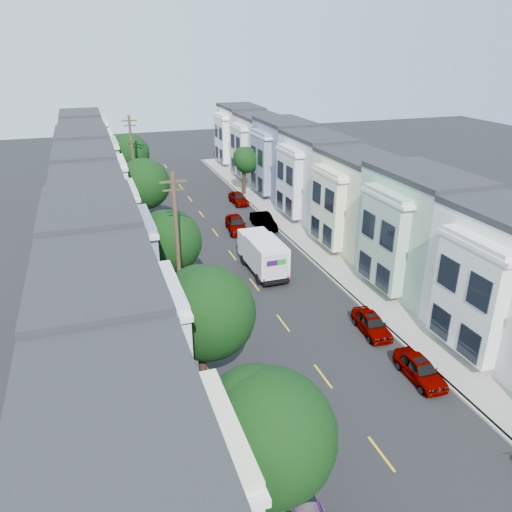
{
  "coord_description": "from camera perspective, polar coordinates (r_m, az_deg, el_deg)",
  "views": [
    {
      "loc": [
        -10.82,
        -26.38,
        17.03
      ],
      "look_at": [
        0.27,
        6.39,
        2.2
      ],
      "focal_mm": 35.0,
      "sensor_mm": 36.0,
      "label": 1
    }
  ],
  "objects": [
    {
      "name": "ground",
      "position": [
        33.21,
        3.12,
        -7.69
      ],
      "size": [
        160.0,
        160.0,
        0.0
      ],
      "primitive_type": "plane",
      "color": "black",
      "rests_on": "ground"
    },
    {
      "name": "centerline",
      "position": [
        46.04,
        -3.76,
        1.44
      ],
      "size": [
        0.12,
        70.0,
        0.01
      ],
      "primitive_type": "cube",
      "color": "gold",
      "rests_on": "ground"
    },
    {
      "name": "curb_right",
      "position": [
        47.79,
        3.26,
        2.38
      ],
      "size": [
        0.3,
        70.0,
        0.15
      ],
      "primitive_type": "cube",
      "color": "gray",
      "rests_on": "ground"
    },
    {
      "name": "sidewalk_left",
      "position": [
        44.85,
        -12.86,
        0.38
      ],
      "size": [
        2.6,
        70.0,
        0.15
      ],
      "primitive_type": "cube",
      "color": "gray",
      "rests_on": "ground"
    },
    {
      "name": "parked_right_a",
      "position": [
        29.29,
        18.24,
        -12.2
      ],
      "size": [
        1.61,
        3.94,
        1.26
      ],
      "primitive_type": "imported",
      "rotation": [
        0.0,
        0.0,
        -0.03
      ],
      "color": "slate",
      "rests_on": "ground"
    },
    {
      "name": "townhouse_row_right",
      "position": [
        49.85,
        8.72,
        2.95
      ],
      "size": [
        5.0,
        70.0,
        8.5
      ],
      "primitive_type": "cube",
      "color": "#E9EBBC",
      "rests_on": "ground"
    },
    {
      "name": "townhouse_row_left",
      "position": [
        44.75,
        -17.67,
        -0.32
      ],
      "size": [
        5.0,
        70.0,
        8.5
      ],
      "primitive_type": "cube",
      "color": "#E9EBBC",
      "rests_on": "ground"
    },
    {
      "name": "parked_right_c",
      "position": [
        49.61,
        0.86,
        4.0
      ],
      "size": [
        1.55,
        4.32,
        1.44
      ],
      "primitive_type": "imported",
      "rotation": [
        0.0,
        0.0,
        0.01
      ],
      "color": "black",
      "rests_on": "ground"
    },
    {
      "name": "curb_left",
      "position": [
        44.97,
        -11.22,
        0.59
      ],
      "size": [
        0.3,
        70.0,
        0.15
      ],
      "primitive_type": "cube",
      "color": "gray",
      "rests_on": "ground"
    },
    {
      "name": "sidewalk_right",
      "position": [
        48.27,
        4.69,
        2.56
      ],
      "size": [
        2.6,
        70.0,
        0.15
      ],
      "primitive_type": "cube",
      "color": "gray",
      "rests_on": "ground"
    },
    {
      "name": "parked_left_d",
      "position": [
        41.49,
        -8.98,
        -0.28
      ],
      "size": [
        1.86,
        4.41,
        1.41
      ],
      "primitive_type": "imported",
      "rotation": [
        0.0,
        0.0,
        -0.05
      ],
      "color": "#581F07",
      "rests_on": "ground"
    },
    {
      "name": "tree_d",
      "position": [
        47.5,
        -12.75,
        8.01
      ],
      "size": [
        4.7,
        4.7,
        7.41
      ],
      "color": "black",
      "rests_on": "ground"
    },
    {
      "name": "tree_far_r",
      "position": [
        60.17,
        -1.15,
        10.85
      ],
      "size": [
        3.1,
        3.1,
        5.77
      ],
      "color": "black",
      "rests_on": "ground"
    },
    {
      "name": "parked_right_d",
      "position": [
        57.39,
        -2.02,
        6.61
      ],
      "size": [
        1.66,
        4.1,
        1.32
      ],
      "primitive_type": "imported",
      "rotation": [
        0.0,
        0.0,
        0.02
      ],
      "color": "black",
      "rests_on": "ground"
    },
    {
      "name": "tree_b",
      "position": [
        24.61,
        -5.7,
        -6.56
      ],
      "size": [
        4.7,
        4.7,
        7.23
      ],
      "color": "black",
      "rests_on": "ground"
    },
    {
      "name": "parked_left_c",
      "position": [
        32.64,
        -5.74,
        -7.11
      ],
      "size": [
        1.47,
        3.78,
        1.24
      ],
      "primitive_type": "imported",
      "rotation": [
        0.0,
        0.0,
        0.04
      ],
      "color": "#A3A3A3",
      "rests_on": "ground"
    },
    {
      "name": "tree_a",
      "position": [
        17.94,
        1.14,
        -19.94
      ],
      "size": [
        4.7,
        4.7,
        7.13
      ],
      "color": "black",
      "rests_on": "ground"
    },
    {
      "name": "parked_left_b",
      "position": [
        24.64,
        -0.04,
        -18.1
      ],
      "size": [
        2.63,
        5.29,
        1.53
      ],
      "primitive_type": "imported",
      "rotation": [
        0.0,
        0.0,
        0.1
      ],
      "color": "black",
      "rests_on": "ground"
    },
    {
      "name": "road_slab",
      "position": [
        46.03,
        -3.76,
        1.45
      ],
      "size": [
        12.0,
        70.0,
        0.02
      ],
      "primitive_type": "cube",
      "color": "black",
      "rests_on": "ground"
    },
    {
      "name": "fedex_truck",
      "position": [
        39.61,
        0.78,
        0.31
      ],
      "size": [
        2.34,
        6.07,
        2.91
      ],
      "rotation": [
        0.0,
        0.0,
        0.0
      ],
      "color": "silver",
      "rests_on": "ground"
    },
    {
      "name": "lead_sedan",
      "position": [
        48.76,
        -2.28,
        3.67
      ],
      "size": [
        2.23,
        4.75,
        1.49
      ],
      "primitive_type": "imported",
      "rotation": [
        0.0,
        0.0,
        -0.11
      ],
      "color": "black",
      "rests_on": "ground"
    },
    {
      "name": "tree_c",
      "position": [
        34.6,
        -9.92,
        1.6
      ],
      "size": [
        4.34,
        4.34,
        6.68
      ],
      "color": "black",
      "rests_on": "ground"
    },
    {
      "name": "utility_pole_near",
      "position": [
        31.1,
        -8.92,
        0.45
      ],
      "size": [
        1.6,
        0.26,
        10.0
      ],
      "color": "#42301E",
      "rests_on": "ground"
    },
    {
      "name": "tree_e",
      "position": [
        61.09,
        -14.37,
        11.22
      ],
      "size": [
        4.7,
        4.7,
        7.46
      ],
      "color": "black",
      "rests_on": "ground"
    },
    {
      "name": "utility_pole_far",
      "position": [
        55.85,
        -13.85,
        10.26
      ],
      "size": [
        1.6,
        0.26,
        10.0
      ],
      "color": "#42301E",
      "rests_on": "ground"
    },
    {
      "name": "parked_right_b",
      "position": [
        32.72,
        13.08,
        -7.55
      ],
      "size": [
        1.83,
        4.01,
        1.26
      ],
      "primitive_type": "imported",
      "rotation": [
        0.0,
        0.0,
        -0.09
      ],
      "color": "silver",
      "rests_on": "ground"
    }
  ]
}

